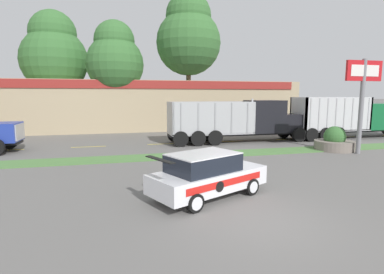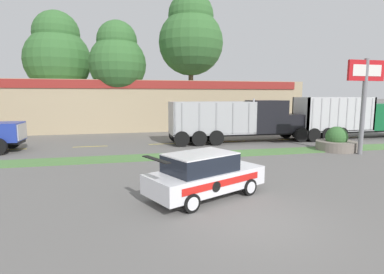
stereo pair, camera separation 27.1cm
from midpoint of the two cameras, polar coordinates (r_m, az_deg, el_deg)
The scene contains 17 objects.
ground_plane at distance 9.29m, azimuth 12.58°, elevation -15.39°, with size 600.00×600.00×0.00m, color slate.
grass_verge at distance 18.26m, azimuth -0.86°, elevation -3.56°, with size 120.00×1.89×0.06m, color #517F42.
centre_line_2 at distance 23.97m, azimuth -31.44°, elevation -2.04°, with size 2.40×0.14×0.01m, color yellow.
centre_line_3 at distance 22.84m, azimuth -18.48°, elevation -1.72°, with size 2.40×0.14×0.01m, color yellow.
centre_line_4 at distance 22.96m, azimuth -4.94°, elevation -1.30°, with size 2.40×0.14×0.01m, color yellow.
centre_line_5 at distance 24.30m, azimuth 7.77°, elevation -0.83°, with size 2.40×0.14×0.01m, color yellow.
centre_line_6 at distance 26.69m, azimuth 18.67°, elevation -0.40°, with size 2.40×0.14×0.01m, color yellow.
centre_line_7 at distance 29.88m, azimuth 27.51°, elevation -0.04°, with size 2.40×0.14×0.01m, color yellow.
dump_truck_lead at distance 24.40m, azimuth 11.97°, elevation 2.97°, with size 11.49×2.62×3.43m.
dump_truck_trail at distance 30.30m, azimuth 30.52°, elevation 2.89°, with size 11.67×2.57×3.55m.
rally_car at distance 10.86m, azimuth 3.07°, elevation -7.13°, with size 4.73×3.49×1.67m.
store_sign_post at distance 21.39m, azimuth 30.37°, elevation 8.09°, with size 2.53×0.28×5.88m.
stone_planter at distance 22.29m, azimuth 26.08°, elevation -0.90°, with size 2.55×2.55×1.62m.
store_building_backdrop at distance 36.05m, azimuth -15.37°, elevation 5.91°, with size 42.27×12.10×5.20m.
tree_behind_left at distance 31.69m, azimuth -13.76°, elevation 14.31°, with size 5.65×5.65×11.02m.
tree_behind_centre at distance 35.69m, azimuth -24.04°, elevation 14.25°, with size 6.78×6.78×12.44m.
tree_behind_right at distance 32.52m, azimuth 0.03°, elevation 18.63°, with size 6.65×6.65×14.06m.
Camera 2 is at (-3.66, -7.70, 3.64)m, focal length 28.00 mm.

